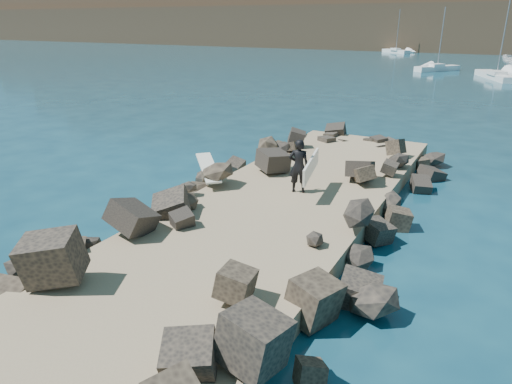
% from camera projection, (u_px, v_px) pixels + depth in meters
% --- Properties ---
extents(ground, '(800.00, 800.00, 0.00)m').
position_uv_depth(ground, '(271.00, 226.00, 14.79)').
color(ground, '#0F384C').
rests_on(ground, ground).
extents(jetty, '(6.00, 26.00, 0.60)m').
position_uv_depth(jetty, '(239.00, 242.00, 13.04)').
color(jetty, '#8C7759').
rests_on(jetty, ground).
extents(riprap_left, '(2.60, 22.00, 1.00)m').
position_uv_depth(riprap_left, '(170.00, 211.00, 14.68)').
color(riprap_left, '#262421').
rests_on(riprap_left, ground).
extents(riprap_right, '(2.60, 22.00, 1.00)m').
position_uv_depth(riprap_right, '(343.00, 252.00, 12.08)').
color(riprap_right, black).
rests_on(riprap_right, ground).
extents(surfboard_resting, '(1.97, 1.97, 0.07)m').
position_uv_depth(surfboard_resting, '(208.00, 171.00, 16.84)').
color(surfboard_resting, white).
rests_on(surfboard_resting, riprap_left).
extents(surfer_with_board, '(1.10, 2.31, 1.89)m').
position_uv_depth(surfer_with_board, '(300.00, 166.00, 15.65)').
color(surfer_with_board, black).
rests_on(surfer_with_board, jetty).
extents(sailboat_e, '(6.49, 5.66, 8.54)m').
position_uv_depth(sailboat_e, '(396.00, 51.00, 93.22)').
color(sailboat_e, white).
rests_on(sailboat_e, ground).
extents(sailboat_c, '(5.14, 8.77, 10.33)m').
position_uv_depth(sailboat_c, '(496.00, 76.00, 51.69)').
color(sailboat_c, white).
rests_on(sailboat_c, ground).
extents(sailboat_b, '(5.18, 6.10, 8.00)m').
position_uv_depth(sailboat_b, '(437.00, 68.00, 59.80)').
color(sailboat_b, white).
rests_on(sailboat_b, ground).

